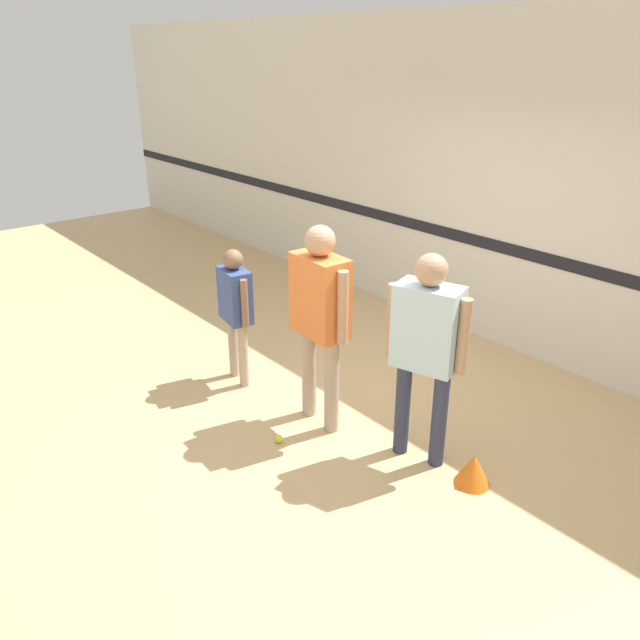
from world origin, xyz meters
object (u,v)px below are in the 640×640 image
(tennis_ball_near_instructor, at_px, (279,439))
(tennis_ball_by_spare_racket, at_px, (398,349))
(person_student_left, at_px, (235,302))
(person_instructor, at_px, (320,306))
(training_cone, at_px, (473,470))
(racket_spare_on_floor, at_px, (404,358))
(person_student_right, at_px, (426,338))

(tennis_ball_near_instructor, relative_size, tennis_ball_by_spare_racket, 1.00)
(tennis_ball_by_spare_racket, bearing_deg, person_student_left, -109.69)
(person_instructor, relative_size, training_cone, 6.48)
(racket_spare_on_floor, bearing_deg, training_cone, -48.90)
(person_student_left, distance_m, training_cone, 2.45)
(tennis_ball_near_instructor, bearing_deg, training_cone, 30.20)
(tennis_ball_near_instructor, bearing_deg, person_student_left, 162.68)
(person_instructor, bearing_deg, person_student_left, -170.00)
(person_student_left, xyz_separation_m, training_cone, (2.32, 0.42, -0.66))
(racket_spare_on_floor, bearing_deg, person_instructor, -92.57)
(tennis_ball_by_spare_racket, bearing_deg, person_student_right, -42.11)
(person_instructor, distance_m, tennis_ball_near_instructor, 1.09)
(person_instructor, height_order, racket_spare_on_floor, person_instructor)
(tennis_ball_near_instructor, bearing_deg, racket_spare_on_floor, 100.91)
(training_cone, bearing_deg, person_student_left, -169.69)
(person_student_right, bearing_deg, tennis_ball_near_instructor, 23.04)
(tennis_ball_by_spare_racket, xyz_separation_m, training_cone, (1.77, -1.13, 0.09))
(person_student_left, distance_m, tennis_ball_by_spare_racket, 1.81)
(tennis_ball_near_instructor, bearing_deg, tennis_ball_by_spare_racket, 104.52)
(person_student_left, distance_m, person_student_right, 1.91)
(person_student_left, xyz_separation_m, tennis_ball_by_spare_racket, (0.55, 1.55, -0.75))
(racket_spare_on_floor, bearing_deg, tennis_ball_near_instructor, -94.98)
(person_student_right, xyz_separation_m, racket_spare_on_floor, (-1.17, 1.12, -0.98))
(person_instructor, bearing_deg, person_student_right, 19.54)
(tennis_ball_near_instructor, xyz_separation_m, tennis_ball_by_spare_racket, (-0.49, 1.87, 0.00))
(tennis_ball_near_instructor, height_order, training_cone, training_cone)
(person_instructor, xyz_separation_m, person_student_left, (-1.01, -0.12, -0.25))
(person_instructor, relative_size, person_student_left, 1.32)
(tennis_ball_by_spare_racket, distance_m, training_cone, 2.10)
(person_instructor, xyz_separation_m, training_cone, (1.31, 0.30, -0.91))
(training_cone, bearing_deg, tennis_ball_near_instructor, -149.80)
(tennis_ball_near_instructor, distance_m, training_cone, 1.49)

